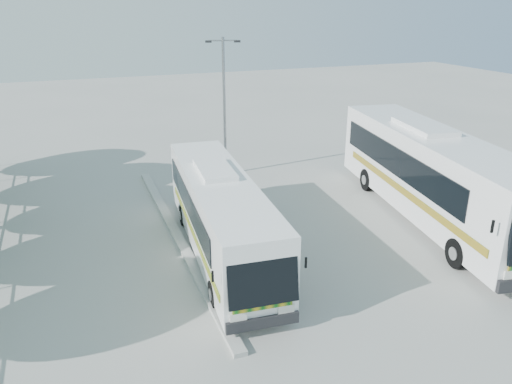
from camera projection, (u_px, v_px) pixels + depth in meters
name	position (u px, v px, depth m)	size (l,w,h in m)	color
ground	(246.00, 248.00, 19.48)	(100.00, 100.00, 0.00)	#A6A6A1
kerb_divider	(177.00, 235.00, 20.43)	(0.40, 16.00, 0.15)	#B2B2AD
coach_main	(221.00, 214.00, 18.50)	(3.04, 10.94, 3.00)	white
coach_adjacent	(432.00, 174.00, 21.51)	(4.93, 13.81, 3.76)	white
lamppost	(224.00, 101.00, 26.43)	(1.77, 0.60, 7.34)	gray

